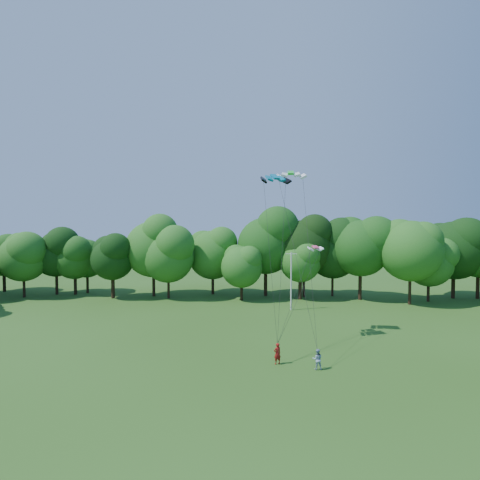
{
  "coord_description": "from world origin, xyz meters",
  "views": [
    {
      "loc": [
        2.36,
        -21.05,
        11.4
      ],
      "look_at": [
        -0.36,
        13.0,
        9.93
      ],
      "focal_mm": 28.0,
      "sensor_mm": 36.0,
      "label": 1
    }
  ],
  "objects": [
    {
      "name": "utility_pole",
      "position": [
        5.19,
        28.37,
        3.96
      ],
      "size": [
        1.54,
        0.19,
        7.67
      ],
      "rotation": [
        0.0,
        0.0,
        -0.05
      ],
      "color": "silver",
      "rests_on": "ground"
    },
    {
      "name": "tree_back_west",
      "position": [
        -28.95,
        36.63,
        6.44
      ],
      "size": [
        7.09,
        7.09,
        10.32
      ],
      "color": "#372716",
      "rests_on": "ground"
    },
    {
      "name": "tree_back_center",
      "position": [
        7.67,
        37.42,
        8.61
      ],
      "size": [
        9.47,
        9.47,
        13.78
      ],
      "color": "black",
      "rests_on": "ground"
    },
    {
      "name": "ground",
      "position": [
        0.0,
        0.0,
        0.0
      ],
      "size": [
        160.0,
        160.0,
        0.0
      ],
      "primitive_type": "plane",
      "color": "#2B5216",
      "rests_on": "ground"
    },
    {
      "name": "kite_green",
      "position": [
        4.41,
        16.71,
        16.48
      ],
      "size": [
        3.06,
        1.48,
        0.58
      ],
      "rotation": [
        0.0,
        0.0,
        -0.04
      ],
      "color": "#22E42F",
      "rests_on": "ground"
    },
    {
      "name": "kite_flyer_right",
      "position": [
        6.11,
        8.17,
        0.81
      ],
      "size": [
        0.79,
        0.62,
        1.62
      ],
      "primitive_type": "imported",
      "rotation": [
        0.0,
        0.0,
        3.14
      ],
      "color": "#8DA6C3",
      "rests_on": "ground"
    },
    {
      "name": "tree_back_east",
      "position": [
        33.97,
        38.18,
        8.04
      ],
      "size": [
        8.86,
        8.86,
        12.88
      ],
      "color": "#301F13",
      "rests_on": "ground"
    },
    {
      "name": "kite_teal",
      "position": [
        2.81,
        14.48,
        15.83
      ],
      "size": [
        3.02,
        2.1,
        0.66
      ],
      "rotation": [
        0.0,
        0.0,
        0.36
      ],
      "color": "#046D90",
      "rests_on": "ground"
    },
    {
      "name": "kite_flyer_left",
      "position": [
        3.0,
        9.03,
        0.87
      ],
      "size": [
        0.76,
        0.67,
        1.73
      ],
      "primitive_type": "imported",
      "rotation": [
        0.0,
        0.0,
        3.66
      ],
      "color": "maroon",
      "rests_on": "ground"
    },
    {
      "name": "kite_pink",
      "position": [
        6.97,
        17.21,
        9.06
      ],
      "size": [
        1.71,
        1.19,
        0.3
      ],
      "rotation": [
        0.0,
        0.0,
        0.31
      ],
      "color": "#EE4272",
      "rests_on": "ground"
    }
  ]
}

